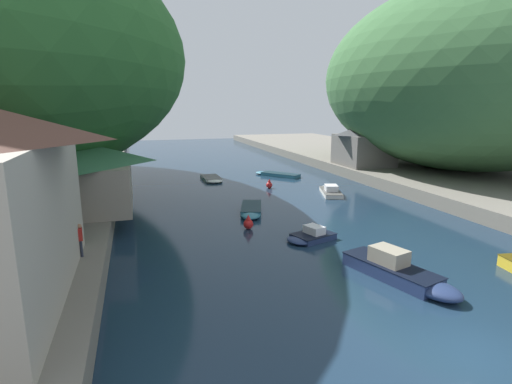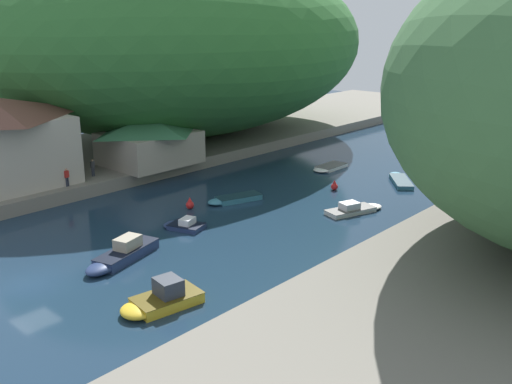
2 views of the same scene
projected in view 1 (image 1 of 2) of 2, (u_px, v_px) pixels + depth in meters
name	position (u px, v px, depth m)	size (l,w,h in m)	color
water_surface	(248.00, 189.00, 42.34)	(130.00, 130.00, 0.00)	#192D42
right_bank	(436.00, 172.00, 49.03)	(22.00, 120.00, 1.23)	slate
hillside_right	(461.00, 78.00, 45.88)	(28.10, 39.34, 21.13)	#3D6B3D
boathouse_shed	(75.00, 173.00, 29.01)	(8.32, 9.49, 5.06)	gray
right_bank_cottage	(364.00, 144.00, 50.23)	(6.20, 7.05, 5.16)	slate
boat_far_upstream	(275.00, 174.00, 50.08)	(5.07, 5.69, 0.42)	teal
boat_near_quay	(212.00, 179.00, 46.94)	(2.06, 4.73, 0.39)	white
boat_mid_channel	(330.00, 190.00, 40.16)	(3.27, 5.74, 0.97)	silver
boat_yellow_tender	(251.00, 211.00, 32.65)	(3.07, 5.38, 0.52)	teal
boat_small_dinghy	(401.00, 273.00, 20.02)	(3.39, 6.71, 1.50)	navy
boat_cabin_cruiser	(310.00, 236.00, 26.21)	(3.68, 2.74, 0.91)	navy
channel_buoy_near	(269.00, 185.00, 42.61)	(0.67, 0.67, 1.01)	red
channel_buoy_far	(248.00, 223.00, 28.56)	(0.71, 0.71, 1.07)	red
person_on_quay	(80.00, 238.00, 19.96)	(0.27, 0.41, 1.69)	#282D3D
person_by_boathouse	(63.00, 221.00, 22.87)	(0.22, 0.38, 1.69)	#282D3D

